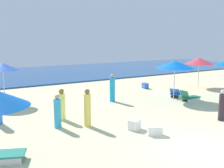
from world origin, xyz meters
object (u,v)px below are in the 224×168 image
umbrella_4 (175,65)px  beachgoer_5 (222,106)px  beachgoer_3 (62,105)px  beachgoer_4 (57,112)px  lounge_chair_2_0 (11,104)px  lounge_chair_4_1 (190,97)px  umbrella_0 (199,61)px  lounge_chair_4_0 (177,93)px  umbrella_2 (3,67)px  beachgoer_0 (112,89)px  beachgoer_1 (87,109)px  cooler_box_2 (134,125)px  cooler_box_0 (155,131)px  cooler_box_1 (145,86)px

umbrella_4 → beachgoer_5: (-1.12, -4.38, -1.56)m
beachgoer_3 → beachgoer_4: beachgoer_3 is taller
umbrella_4 → beachgoer_5: umbrella_4 is taller
lounge_chair_2_0 → lounge_chair_4_1: bearing=-109.1°
umbrella_0 → lounge_chair_2_0: (-14.34, 0.77, -1.86)m
lounge_chair_4_0 → umbrella_2: bearing=40.1°
beachgoer_0 → beachgoer_4: beachgoer_0 is taller
umbrella_2 → beachgoer_3: (1.85, -4.77, -1.53)m
beachgoer_4 → beachgoer_1: bearing=-173.2°
lounge_chair_4_0 → cooler_box_2: (-6.22, -3.77, -0.05)m
umbrella_4 → cooler_box_0: size_ratio=4.24×
umbrella_0 → beachgoer_5: size_ratio=1.58×
lounge_chair_2_0 → umbrella_4: (9.39, -3.12, 2.00)m
beachgoer_0 → umbrella_0: bearing=-49.3°
lounge_chair_4_0 → cooler_box_2: 7.27m
umbrella_2 → lounge_chair_2_0: bearing=-86.0°
beachgoer_1 → beachgoer_5: 6.39m
beachgoer_0 → cooler_box_2: 5.25m
umbrella_2 → lounge_chair_4_1: bearing=-27.2°
umbrella_2 → cooler_box_0: (4.36, -8.69, -2.06)m
lounge_chair_2_0 → beachgoer_5: beachgoer_5 is taller
lounge_chair_4_0 → cooler_box_2: bearing=92.2°
beachgoer_1 → cooler_box_2: bearing=-168.4°
beachgoer_3 → cooler_box_0: (2.51, -3.91, -0.53)m
lounge_chair_4_0 → beachgoer_1: bearing=77.8°
umbrella_0 → beachgoer_0: size_ratio=1.38×
beachgoer_0 → beachgoer_5: size_ratio=1.15×
lounge_chair_4_0 → cooler_box_1: bearing=-29.8°
lounge_chair_4_1 → cooler_box_2: 6.54m
umbrella_0 → beachgoer_0: bearing=-175.2°
umbrella_0 → cooler_box_0: umbrella_0 is taller
umbrella_2 → lounge_chair_4_0: size_ratio=1.56×
beachgoer_3 → cooler_box_0: 4.68m
umbrella_4 → umbrella_0: bearing=25.4°
umbrella_0 → umbrella_2: umbrella_2 is taller
lounge_chair_4_1 → umbrella_0: bearing=-58.4°
umbrella_2 → cooler_box_2: bearing=-62.2°
beachgoer_1 → beachgoer_3: bearing=-13.1°
beachgoer_3 → cooler_box_1: bearing=-96.6°
lounge_chair_4_0 → cooler_box_1: lounge_chair_4_0 is taller
umbrella_4 → cooler_box_0: 6.98m
beachgoer_3 → beachgoer_5: (6.51, -4.04, -0.01)m
lounge_chair_4_1 → beachgoer_0: 4.91m
cooler_box_0 → umbrella_4: bearing=-110.0°
umbrella_0 → beachgoer_5: umbrella_0 is taller
lounge_chair_4_1 → beachgoer_1: bearing=93.8°
umbrella_0 → cooler_box_0: (-10.07, -6.60, -1.93)m
umbrella_0 → beachgoer_4: size_ratio=1.59×
beachgoer_0 → cooler_box_1: 5.09m
lounge_chair_4_1 → cooler_box_1: 4.80m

